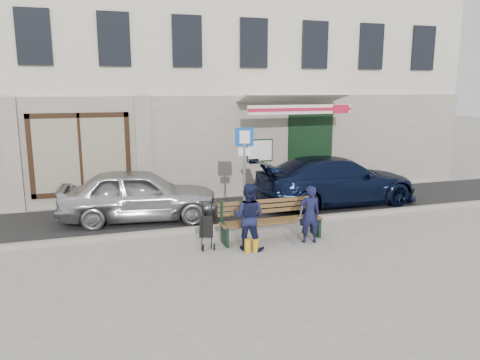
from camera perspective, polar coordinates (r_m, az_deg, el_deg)
name	(u,v)px	position (r m, az deg, el deg)	size (l,w,h in m)	color
ground	(237,249)	(10.28, -0.36, -8.45)	(80.00, 80.00, 0.00)	#9E9991
asphalt_lane	(204,213)	(13.14, -4.42, -4.04)	(60.00, 3.20, 0.01)	#282828
curb	(219,227)	(11.63, -2.58, -5.78)	(60.00, 0.18, 0.12)	#9E9384
building	(168,45)	(17.99, -8.77, 15.97)	(20.00, 8.27, 10.00)	beige
car_silver	(139,195)	(12.53, -12.18, -1.76)	(1.65, 4.10, 1.40)	#B3B3B8
car_navy	(336,181)	(14.24, 11.63, -0.06)	(2.03, 4.98, 1.45)	black
parking_sign	(244,161)	(11.63, 0.53, 2.30)	(0.46, 0.09, 2.49)	gray
bench	(269,221)	(10.78, 3.60, -4.97)	(2.40, 1.17, 0.98)	brown
man	(310,214)	(10.65, 8.48, -4.16)	(0.48, 0.31, 1.31)	#121433
woman	(249,217)	(10.09, 1.07, -4.49)	(0.71, 0.55, 1.46)	#15193A
stroller	(206,228)	(10.28, -4.12, -5.84)	(0.36, 0.46, 1.01)	black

